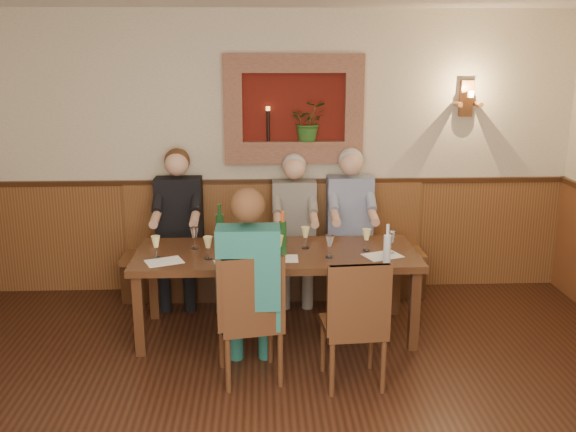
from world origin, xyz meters
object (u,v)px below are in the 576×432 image
bench (274,263)px  person_bench_right (350,237)px  person_bench_left (179,239)px  wine_bottle_green_b (220,229)px  water_bottle (387,249)px  wine_bottle_green_a (283,237)px  person_bench_mid (294,240)px  spittoon_bucket (264,241)px  person_chair_front (249,300)px  chair_near_right (353,347)px  chair_near_left (250,342)px  dining_table (277,260)px

bench → person_bench_right: (0.75, -0.11, 0.29)m
person_bench_left → wine_bottle_green_b: 0.84m
person_bench_left → water_bottle: bearing=-33.9°
person_bench_left → wine_bottle_green_a: (0.98, -0.93, 0.28)m
person_bench_mid → spittoon_bucket: size_ratio=6.41×
person_chair_front → spittoon_bucket: bearing=80.7°
person_bench_mid → wine_bottle_green_a: size_ratio=3.80×
person_bench_left → water_bottle: person_bench_left is taller
water_bottle → chair_near_right: bearing=-122.5°
chair_near_left → person_bench_right: size_ratio=0.68×
dining_table → chair_near_right: chair_near_right is taller
chair_near_right → person_chair_front: size_ratio=0.66×
person_bench_mid → person_chair_front: person_chair_front is taller
chair_near_left → person_bench_mid: size_ratio=0.71×
dining_table → person_chair_front: person_chair_front is taller
chair_near_right → spittoon_bucket: chair_near_right is taller
dining_table → person_bench_mid: person_bench_mid is taller
dining_table → spittoon_bucket: 0.22m
person_bench_mid → water_bottle: person_bench_mid is taller
bench → chair_near_right: 1.92m
dining_table → person_chair_front: size_ratio=1.60×
person_bench_mid → water_bottle: size_ratio=4.29×
dining_table → wine_bottle_green_b: (-0.49, 0.18, 0.23)m
bench → wine_bottle_green_a: (0.05, -1.03, 0.58)m
chair_near_right → spittoon_bucket: 1.20m
chair_near_left → wine_bottle_green_a: bearing=58.8°
chair_near_right → wine_bottle_green_a: 1.13m
wine_bottle_green_b → water_bottle: wine_bottle_green_b is taller
dining_table → spittoon_bucket: spittoon_bucket is taller
wine_bottle_green_b → person_bench_right: bearing=27.9°
person_bench_mid → wine_bottle_green_b: bearing=-136.2°
person_bench_left → person_bench_right: 1.68m
dining_table → wine_bottle_green_b: wine_bottle_green_b is taller
dining_table → wine_bottle_green_a: wine_bottle_green_a is taller
dining_table → chair_near_left: chair_near_left is taller
person_chair_front → water_bottle: (1.10, 0.40, 0.26)m
person_chair_front → water_bottle: bearing=20.0°
bench → wine_bottle_green_b: 1.08m
bench → wine_bottle_green_b: bearing=-122.6°
chair_near_right → wine_bottle_green_b: wine_bottle_green_b is taller
spittoon_bucket → water_bottle: size_ratio=0.67×
person_bench_left → person_chair_front: person_chair_front is taller
wine_bottle_green_a → wine_bottle_green_b: (-0.54, 0.27, -0.00)m
chair_near_right → person_bench_mid: size_ratio=0.69×
chair_near_left → wine_bottle_green_a: (0.27, 0.70, 0.61)m
person_bench_right → water_bottle: bearing=-84.3°
person_chair_front → wine_bottle_green_b: (-0.27, 0.95, 0.28)m
bench → person_chair_front: person_chair_front is taller
bench → water_bottle: 1.68m
spittoon_bucket → wine_bottle_green_a: bearing=-11.6°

